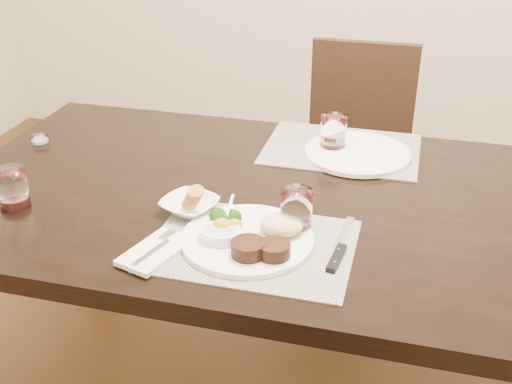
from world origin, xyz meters
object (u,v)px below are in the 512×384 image
(chair_far, at_px, (356,146))
(steak_knife, at_px, (338,251))
(far_plate, at_px, (357,153))
(dinner_plate, at_px, (253,237))
(cracker_bowl, at_px, (190,205))
(wine_glass_near, at_px, (296,212))

(chair_far, height_order, steak_knife, chair_far)
(far_plate, bearing_deg, dinner_plate, -107.64)
(cracker_bowl, height_order, wine_glass_near, wine_glass_near)
(steak_knife, height_order, far_plate, same)
(steak_knife, relative_size, far_plate, 0.79)
(wine_glass_near, bearing_deg, dinner_plate, -133.66)
(cracker_bowl, height_order, far_plate, cracker_bowl)
(chair_far, relative_size, steak_knife, 3.64)
(steak_knife, xyz_separation_m, cracker_bowl, (-0.39, 0.10, 0.01))
(wine_glass_near, bearing_deg, far_plate, 78.75)
(dinner_plate, distance_m, far_plate, 0.57)
(far_plate, bearing_deg, steak_knife, -87.67)
(chair_far, height_order, far_plate, chair_far)
(cracker_bowl, xyz_separation_m, far_plate, (0.36, 0.44, -0.01))
(dinner_plate, height_order, cracker_bowl, cracker_bowl)
(chair_far, distance_m, dinner_plate, 1.22)
(chair_far, distance_m, far_plate, 0.69)
(chair_far, height_order, dinner_plate, chair_far)
(dinner_plate, relative_size, wine_glass_near, 2.97)
(chair_far, xyz_separation_m, wine_glass_near, (-0.03, -1.10, 0.30))
(wine_glass_near, bearing_deg, cracker_bowl, 176.47)
(cracker_bowl, xyz_separation_m, wine_glass_near, (0.27, -0.02, 0.03))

